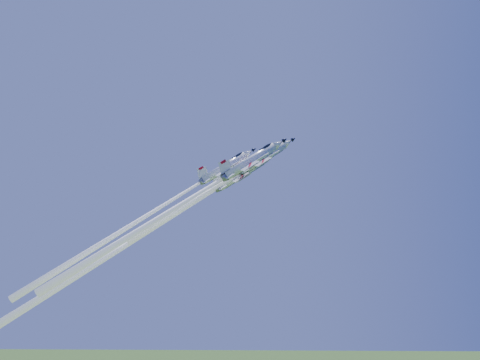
{
  "coord_description": "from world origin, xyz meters",
  "views": [
    {
      "loc": [
        3.22,
        -116.51,
        65.24
      ],
      "look_at": [
        0.0,
        0.0,
        83.28
      ],
      "focal_mm": 40.0,
      "sensor_mm": 36.0,
      "label": 1
    }
  ],
  "objects_px": {
    "jet_left": "(147,232)",
    "jet_right": "(174,209)",
    "jet_lead": "(218,186)",
    "jet_slot": "(145,217)"
  },
  "relations": [
    {
      "from": "jet_right",
      "to": "jet_slot",
      "type": "bearing_deg",
      "value": -127.87
    },
    {
      "from": "jet_lead",
      "to": "jet_right",
      "type": "relative_size",
      "value": 0.76
    },
    {
      "from": "jet_lead",
      "to": "jet_left",
      "type": "relative_size",
      "value": 0.62
    },
    {
      "from": "jet_left",
      "to": "jet_right",
      "type": "relative_size",
      "value": 1.23
    },
    {
      "from": "jet_left",
      "to": "jet_slot",
      "type": "xyz_separation_m",
      "value": [
        0.96,
        -7.33,
        2.83
      ]
    },
    {
      "from": "jet_left",
      "to": "jet_right",
      "type": "height_order",
      "value": "jet_right"
    },
    {
      "from": "jet_lead",
      "to": "jet_slot",
      "type": "xyz_separation_m",
      "value": [
        -15.16,
        -5.66,
        -7.41
      ]
    },
    {
      "from": "jet_left",
      "to": "jet_right",
      "type": "distance_m",
      "value": 13.29
    },
    {
      "from": "jet_left",
      "to": "jet_slot",
      "type": "distance_m",
      "value": 7.92
    },
    {
      "from": "jet_lead",
      "to": "jet_right",
      "type": "bearing_deg",
      "value": -60.86
    }
  ]
}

